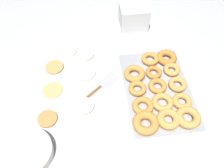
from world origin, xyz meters
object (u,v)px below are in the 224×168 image
object	(u,v)px
pancake_0	(53,90)
batter_bowl	(28,152)
pancake_4	(85,106)
pancake_1	(48,119)
pancake_3	(54,67)
pancake_5	(94,134)
pancake_2	(85,73)
container_stack	(134,16)
spatula	(105,83)
pancake_6	(86,54)
donut_tray	(159,92)
pancake_7	(69,51)

from	to	relation	value
pancake_0	batter_bowl	world-z (taller)	batter_bowl
pancake_4	pancake_1	bearing A→B (deg)	104.92
pancake_1	pancake_3	size ratio (longest dim) A/B	0.95
pancake_0	pancake_5	bearing A→B (deg)	-145.21
pancake_2	container_stack	bearing A→B (deg)	-42.90
spatula	pancake_3	bearing A→B (deg)	113.06
container_stack	batter_bowl	bearing A→B (deg)	142.56
pancake_5	batter_bowl	bearing A→B (deg)	101.34
pancake_0	pancake_3	xyz separation A→B (m)	(0.14, -0.01, 0.00)
pancake_3	pancake_6	distance (m)	0.18
pancake_4	batter_bowl	size ratio (longest dim) A/B	0.44
pancake_0	donut_tray	world-z (taller)	donut_tray
pancake_6	pancake_7	bearing A→B (deg)	69.05
donut_tray	spatula	distance (m)	0.27
batter_bowl	container_stack	world-z (taller)	container_stack
pancake_1	pancake_5	xyz separation A→B (m)	(-0.10, -0.20, -0.00)
pancake_5	batter_bowl	xyz separation A→B (m)	(-0.05, 0.26, 0.02)
pancake_1	pancake_5	bearing A→B (deg)	-116.55
pancake_2	pancake_3	size ratio (longest dim) A/B	1.19
donut_tray	pancake_3	bearing A→B (deg)	65.49
pancake_2	pancake_6	distance (m)	0.13
pancake_3	pancake_5	size ratio (longest dim) A/B	1.14
pancake_5	pancake_7	bearing A→B (deg)	10.78
pancake_4	container_stack	size ratio (longest dim) A/B	0.55
pancake_1	pancake_3	xyz separation A→B (m)	(0.30, -0.03, -0.00)
pancake_3	pancake_7	distance (m)	0.13
pancake_4	container_stack	xyz separation A→B (m)	(0.53, -0.32, 0.06)
pancake_6	container_stack	size ratio (longest dim) A/B	0.55
pancake_2	batter_bowl	size ratio (longest dim) A/B	0.55
batter_bowl	pancake_3	bearing A→B (deg)	-11.70
pancake_3	pancake_1	bearing A→B (deg)	175.11
pancake_1	batter_bowl	xyz separation A→B (m)	(-0.15, 0.07, 0.02)
pancake_6	batter_bowl	bearing A→B (deg)	153.44
batter_bowl	pancake_0	bearing A→B (deg)	-15.75
batter_bowl	donut_tray	bearing A→B (deg)	-69.25
pancake_2	pancake_3	distance (m)	0.16
pancake_0	pancake_4	size ratio (longest dim) A/B	1.11
pancake_5	pancake_3	bearing A→B (deg)	23.35
spatula	batter_bowl	bearing A→B (deg)	-175.80
pancake_0	pancake_3	size ratio (longest dim) A/B	1.06
pancake_0	pancake_3	distance (m)	0.14
pancake_2	spatula	world-z (taller)	pancake_2
pancake_1	pancake_4	xyz separation A→B (m)	(0.04, -0.17, 0.00)
pancake_3	donut_tray	xyz separation A→B (m)	(-0.23, -0.49, 0.01)
pancake_2	pancake_6	xyz separation A→B (m)	(0.13, -0.01, -0.00)
pancake_7	pancake_3	bearing A→B (deg)	143.70
batter_bowl	container_stack	bearing A→B (deg)	-37.44
batter_bowl	spatula	distance (m)	0.46
pancake_5	container_stack	xyz separation A→B (m)	(0.67, -0.29, 0.06)
pancake_2	container_stack	world-z (taller)	container_stack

